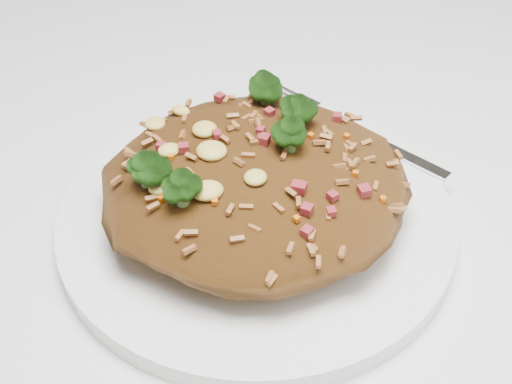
# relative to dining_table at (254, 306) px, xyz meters

# --- Properties ---
(dining_table) EXTENTS (1.20, 0.80, 0.75)m
(dining_table) POSITION_rel_dining_table_xyz_m (0.00, 0.00, 0.00)
(dining_table) COLOR silver
(dining_table) RESTS_ON ground
(plate) EXTENTS (0.25, 0.25, 0.01)m
(plate) POSITION_rel_dining_table_xyz_m (0.00, -0.01, 0.10)
(plate) COLOR white
(plate) RESTS_ON dining_table
(fried_rice) EXTENTS (0.18, 0.17, 0.07)m
(fried_rice) POSITION_rel_dining_table_xyz_m (-0.00, -0.01, 0.13)
(fried_rice) COLOR brown
(fried_rice) RESTS_ON plate
(fork) EXTENTS (0.12, 0.13, 0.00)m
(fork) POSITION_rel_dining_table_xyz_m (0.08, 0.06, 0.11)
(fork) COLOR silver
(fork) RESTS_ON plate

